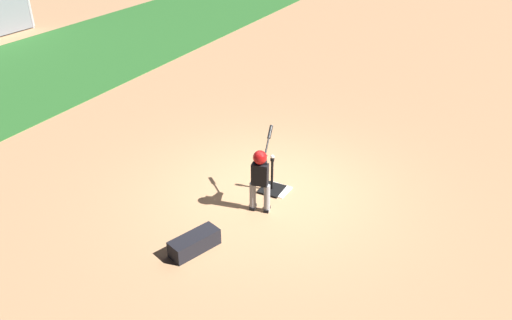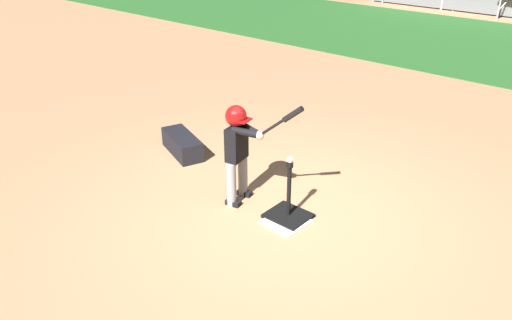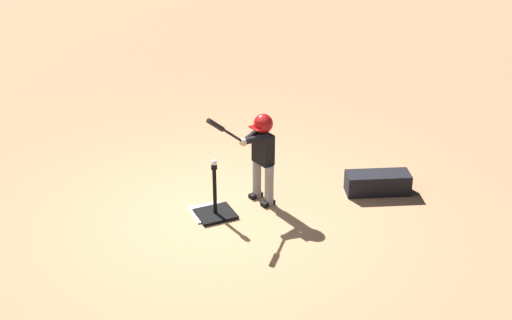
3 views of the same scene
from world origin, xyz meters
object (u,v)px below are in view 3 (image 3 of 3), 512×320
batter_child (261,147)px  equipment_bag (378,183)px  batting_tee (215,209)px  baseball (214,163)px

batter_child → equipment_bag: 1.69m
batting_tee → equipment_bag: size_ratio=0.83×
baseball → batting_tee: bearing=90.0°
baseball → equipment_bag: baseball is taller
baseball → equipment_bag: (-2.18, 0.34, -0.60)m
batter_child → equipment_bag: batter_child is taller
batting_tee → baseball: baseball is taller
batting_tee → batter_child: (-0.67, -0.09, 0.69)m
batter_child → equipment_bag: bearing=164.4°
batter_child → equipment_bag: size_ratio=1.61×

